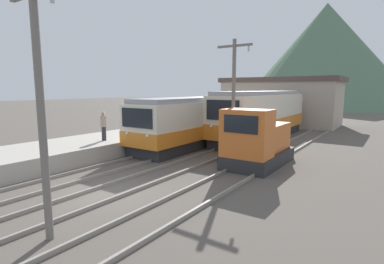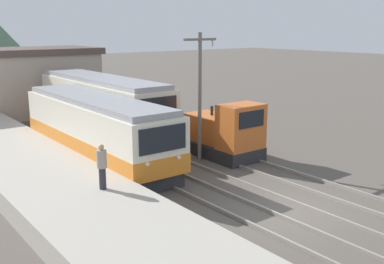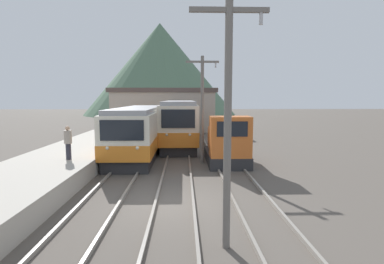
% 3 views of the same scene
% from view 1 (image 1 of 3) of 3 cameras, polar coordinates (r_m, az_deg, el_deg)
% --- Properties ---
extents(ground_plane, '(200.00, 200.00, 0.00)m').
position_cam_1_polar(ground_plane, '(12.30, -15.73, -10.84)').
color(ground_plane, '#564F47').
extents(platform_left, '(4.50, 54.00, 0.89)m').
position_cam_1_polar(platform_left, '(17.32, -29.21, -4.54)').
color(platform_left, '#ADA599').
rests_on(platform_left, ground).
extents(track_left, '(1.54, 60.00, 0.14)m').
position_cam_1_polar(track_left, '(14.30, -22.51, -8.18)').
color(track_left, gray).
rests_on(track_left, ground).
extents(track_center, '(1.54, 60.00, 0.14)m').
position_cam_1_polar(track_center, '(12.14, -15.13, -10.73)').
color(track_center, gray).
rests_on(track_center, ground).
extents(track_right, '(1.54, 60.00, 0.14)m').
position_cam_1_polar(track_right, '(10.16, -3.72, -14.25)').
color(track_right, gray).
rests_on(track_right, ground).
extents(commuter_train_left, '(2.84, 12.19, 3.39)m').
position_cam_1_polar(commuter_train_left, '(21.28, 1.12, 1.81)').
color(commuter_train_left, '#28282B').
rests_on(commuter_train_left, ground).
extents(commuter_train_center, '(2.84, 13.14, 3.79)m').
position_cam_1_polar(commuter_train_center, '(24.42, 13.15, 2.82)').
color(commuter_train_center, '#28282B').
rests_on(commuter_train_center, ground).
extents(shunting_locomotive, '(2.40, 4.63, 3.00)m').
position_cam_1_polar(shunting_locomotive, '(15.81, 12.30, -1.98)').
color(shunting_locomotive, '#28282B').
rests_on(shunting_locomotive, ground).
extents(catenary_mast_near, '(2.00, 0.20, 6.55)m').
position_cam_1_polar(catenary_mast_near, '(8.36, -26.87, 4.87)').
color(catenary_mast_near, slate).
rests_on(catenary_mast_near, ground).
extents(catenary_mast_mid, '(2.00, 0.20, 6.55)m').
position_cam_1_polar(catenary_mast_mid, '(16.37, 7.95, 6.86)').
color(catenary_mast_mid, slate).
rests_on(catenary_mast_mid, ground).
extents(person_on_platform, '(0.38, 0.38, 1.73)m').
position_cam_1_polar(person_on_platform, '(18.60, -16.49, 1.32)').
color(person_on_platform, '#282833').
rests_on(person_on_platform, platform_left).
extents(station_building, '(12.60, 6.30, 5.19)m').
position_cam_1_polar(station_building, '(35.11, 16.53, 5.68)').
color(station_building, '#AD9E8E').
rests_on(station_building, ground).
extents(mountain_backdrop, '(37.62, 37.62, 22.51)m').
position_cam_1_polar(mountain_backdrop, '(74.71, 23.94, 13.11)').
color(mountain_backdrop, '#517056').
rests_on(mountain_backdrop, ground).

